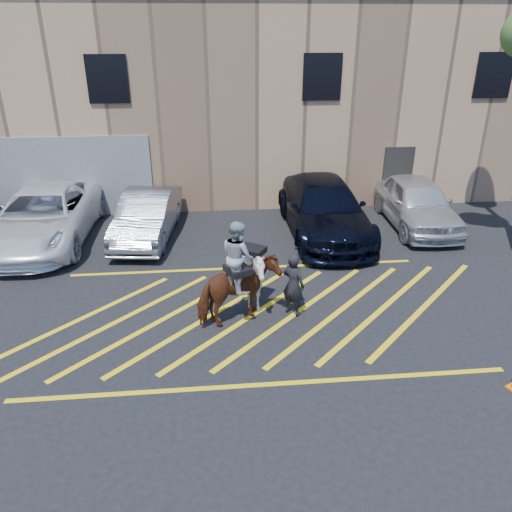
{
  "coord_description": "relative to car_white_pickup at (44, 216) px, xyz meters",
  "views": [
    {
      "loc": [
        -0.89,
        -10.28,
        6.23
      ],
      "look_at": [
        0.13,
        0.2,
        1.3
      ],
      "focal_mm": 35.0,
      "sensor_mm": 36.0,
      "label": 1
    }
  ],
  "objects": [
    {
      "name": "ground",
      "position": [
        6.01,
        -4.76,
        -0.82
      ],
      "size": [
        90.0,
        90.0,
        0.0
      ],
      "primitive_type": "plane",
      "color": "black",
      "rests_on": "ground"
    },
    {
      "name": "car_white_pickup",
      "position": [
        0.0,
        0.0,
        0.0
      ],
      "size": [
        2.84,
        5.96,
        1.64
      ],
      "primitive_type": "imported",
      "rotation": [
        0.0,
        0.0,
        -0.02
      ],
      "color": "white",
      "rests_on": "ground"
    },
    {
      "name": "car_silver_sedan",
      "position": [
        3.14,
        -0.03,
        -0.1
      ],
      "size": [
        2.03,
        4.51,
        1.44
      ],
      "primitive_type": "imported",
      "rotation": [
        0.0,
        0.0,
        -0.12
      ],
      "color": "gray",
      "rests_on": "ground"
    },
    {
      "name": "car_blue_suv",
      "position": [
        8.76,
        -0.17,
        0.02
      ],
      "size": [
        2.41,
        5.83,
        1.69
      ],
      "primitive_type": "imported",
      "rotation": [
        0.0,
        0.0,
        0.01
      ],
      "color": "black",
      "rests_on": "ground"
    },
    {
      "name": "car_white_suv",
      "position": [
        11.99,
        0.18,
        -0.02
      ],
      "size": [
        2.09,
        4.79,
        1.61
      ],
      "primitive_type": "imported",
      "rotation": [
        0.0,
        0.0,
        -0.04
      ],
      "color": "silver",
      "rests_on": "ground"
    },
    {
      "name": "handler",
      "position": [
        6.96,
        -5.06,
        -0.05
      ],
      "size": [
        0.66,
        0.65,
        1.54
      ],
      "primitive_type": "imported",
      "rotation": [
        0.0,
        0.0,
        2.42
      ],
      "color": "black",
      "rests_on": "ground"
    },
    {
      "name": "warehouse",
      "position": [
        6.0,
        7.23,
        2.83
      ],
      "size": [
        32.42,
        10.2,
        7.3
      ],
      "color": "tan",
      "rests_on": "ground"
    },
    {
      "name": "hatching_zone",
      "position": [
        6.01,
        -5.06,
        -0.82
      ],
      "size": [
        12.6,
        5.12,
        0.01
      ],
      "color": "yellow",
      "rests_on": "ground"
    },
    {
      "name": "mounted_bay",
      "position": [
        5.67,
        -5.29,
        0.17
      ],
      "size": [
        2.05,
        1.62,
        2.46
      ],
      "color": "#603116",
      "rests_on": "ground"
    },
    {
      "name": "saddled_white",
      "position": [
        6.05,
        -4.59,
        0.01
      ],
      "size": [
        1.93,
        1.98,
        1.65
      ],
      "color": "silver",
      "rests_on": "ground"
    }
  ]
}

